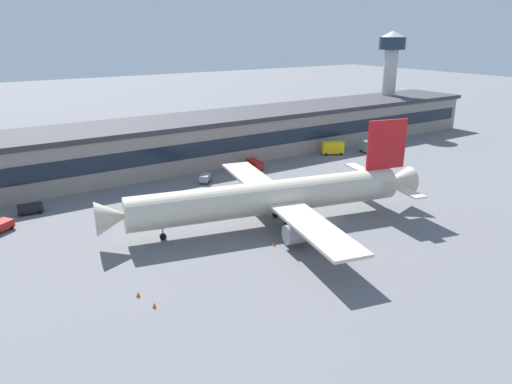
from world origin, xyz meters
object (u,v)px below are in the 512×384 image
object	(u,v)px
baggage_tug	(205,178)
traffic_cone_1	(376,215)
traffic_cone_3	(154,305)
control_tower	(390,69)
fuel_truck	(372,147)
traffic_cone_0	(138,294)
belt_loader	(255,164)
traffic_cone_2	(274,243)
stair_truck	(333,147)
follow_me_car	(30,208)
airliner	(273,197)

from	to	relation	value
baggage_tug	traffic_cone_1	distance (m)	40.08
traffic_cone_3	control_tower	bearing A→B (deg)	29.76
fuel_truck	traffic_cone_0	bearing A→B (deg)	-155.58
belt_loader	traffic_cone_3	world-z (taller)	belt_loader
traffic_cone_2	baggage_tug	bearing A→B (deg)	79.82
stair_truck	traffic_cone_2	size ratio (longest dim) A/B	8.87
traffic_cone_0	baggage_tug	bearing A→B (deg)	52.19
traffic_cone_3	follow_me_car	bearing A→B (deg)	99.34
control_tower	follow_me_car	world-z (taller)	control_tower
traffic_cone_0	traffic_cone_2	xyz separation A→B (m)	(23.86, 3.03, 0.00)
traffic_cone_2	traffic_cone_0	bearing A→B (deg)	-172.77
control_tower	belt_loader	world-z (taller)	control_tower
traffic_cone_1	traffic_cone_2	xyz separation A→B (m)	(-23.14, 0.38, 0.02)
control_tower	baggage_tug	xyz separation A→B (m)	(-83.22, -21.82, -19.26)
traffic_cone_1	traffic_cone_2	bearing A→B (deg)	179.07
airliner	follow_me_car	world-z (taller)	airliner
fuel_truck	belt_loader	bearing A→B (deg)	171.22
control_tower	baggage_tug	bearing A→B (deg)	-165.31
fuel_truck	stair_truck	bearing A→B (deg)	150.13
traffic_cone_2	traffic_cone_1	bearing A→B (deg)	-0.93
control_tower	airliner	bearing A→B (deg)	-149.20
control_tower	belt_loader	distance (m)	72.21
fuel_truck	traffic_cone_3	world-z (taller)	fuel_truck
belt_loader	traffic_cone_0	xyz separation A→B (m)	(-46.40, -42.62, -0.79)
airliner	traffic_cone_1	world-z (taller)	airliner
follow_me_car	stair_truck	xyz separation A→B (m)	(78.71, 2.71, 0.89)
fuel_truck	traffic_cone_2	xyz separation A→B (m)	(-57.95, -34.13, -1.52)
control_tower	fuel_truck	world-z (taller)	control_tower
baggage_tug	traffic_cone_1	world-z (taller)	baggage_tug
belt_loader	stair_truck	size ratio (longest dim) A/B	1.03
airliner	traffic_cone_1	size ratio (longest dim) A/B	85.17
fuel_truck	baggage_tug	size ratio (longest dim) A/B	2.15
follow_me_car	traffic_cone_2	world-z (taller)	follow_me_car
stair_truck	traffic_cone_2	world-z (taller)	stair_truck
belt_loader	traffic_cone_2	size ratio (longest dim) A/B	9.13
stair_truck	traffic_cone_3	world-z (taller)	stair_truck
control_tower	follow_me_car	size ratio (longest dim) A/B	7.16
airliner	traffic_cone_0	xyz separation A→B (m)	(-29.04, -10.54, -4.74)
follow_me_car	traffic_cone_1	world-z (taller)	follow_me_car
fuel_truck	traffic_cone_1	distance (m)	49.04
control_tower	baggage_tug	distance (m)	88.17
airliner	control_tower	xyz separation A→B (m)	(84.52, 50.38, 15.24)
fuel_truck	traffic_cone_0	xyz separation A→B (m)	(-81.82, -37.15, -1.52)
stair_truck	fuel_truck	world-z (taller)	stair_truck
airliner	follow_me_car	size ratio (longest dim) A/B	12.87
baggage_tug	traffic_cone_1	size ratio (longest dim) A/B	5.87
follow_me_car	traffic_cone_1	distance (m)	65.11
traffic_cone_0	traffic_cone_1	size ratio (longest dim) A/B	1.05
airliner	traffic_cone_2	xyz separation A→B (m)	(-5.18, -7.52, -4.74)
traffic_cone_3	traffic_cone_0	bearing A→B (deg)	102.03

